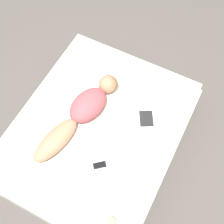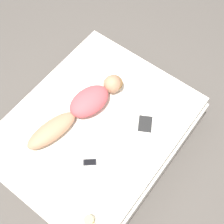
{
  "view_description": "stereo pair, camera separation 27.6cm",
  "coord_description": "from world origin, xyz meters",
  "px_view_note": "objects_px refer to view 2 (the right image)",
  "views": [
    {
      "loc": [
        0.8,
        -1.2,
        3.51
      ],
      "look_at": [
        0.08,
        0.2,
        0.56
      ],
      "focal_mm": 50.0,
      "sensor_mm": 36.0,
      "label": 1
    },
    {
      "loc": [
        1.04,
        -1.06,
        3.51
      ],
      "look_at": [
        0.08,
        0.2,
        0.56
      ],
      "focal_mm": 50.0,
      "sensor_mm": 36.0,
      "label": 2
    }
  ],
  "objects_px": {
    "person": "(83,106)",
    "open_magazine": "(135,123)",
    "coffee_mug": "(89,220)",
    "cell_phone": "(90,162)"
  },
  "relations": [
    {
      "from": "open_magazine",
      "to": "coffee_mug",
      "type": "relative_size",
      "value": 4.32
    },
    {
      "from": "open_magazine",
      "to": "cell_phone",
      "type": "xyz_separation_m",
      "value": [
        -0.11,
        -0.64,
        0.0
      ]
    },
    {
      "from": "person",
      "to": "open_magazine",
      "type": "xyz_separation_m",
      "value": [
        0.54,
        0.21,
        -0.09
      ]
    },
    {
      "from": "coffee_mug",
      "to": "open_magazine",
      "type": "bearing_deg",
      "value": 102.85
    },
    {
      "from": "open_magazine",
      "to": "coffee_mug",
      "type": "xyz_separation_m",
      "value": [
        0.25,
        -1.08,
        0.04
      ]
    },
    {
      "from": "person",
      "to": "open_magazine",
      "type": "relative_size",
      "value": 2.43
    },
    {
      "from": "person",
      "to": "cell_phone",
      "type": "bearing_deg",
      "value": -33.33
    },
    {
      "from": "open_magazine",
      "to": "cell_phone",
      "type": "relative_size",
      "value": 3.64
    },
    {
      "from": "coffee_mug",
      "to": "cell_phone",
      "type": "xyz_separation_m",
      "value": [
        -0.35,
        0.44,
        -0.04
      ]
    },
    {
      "from": "coffee_mug",
      "to": "cell_phone",
      "type": "distance_m",
      "value": 0.57
    }
  ]
}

